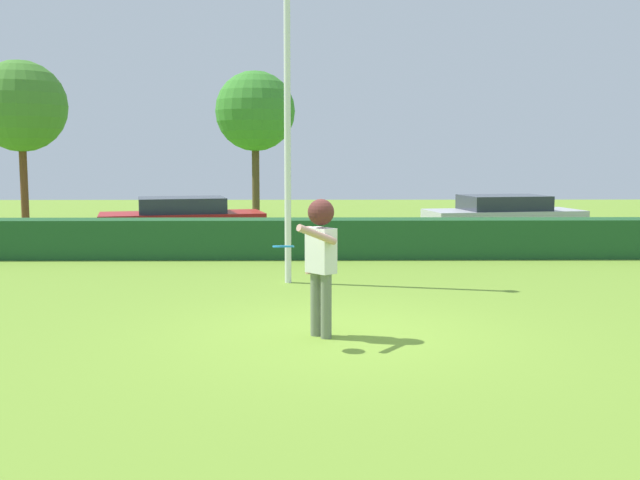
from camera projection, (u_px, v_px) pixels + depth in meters
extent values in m
plane|color=olive|center=(342.00, 334.00, 9.79)|extent=(60.00, 60.00, 0.00)
cylinder|color=slate|center=(326.00, 306.00, 9.54)|extent=(0.14, 0.14, 0.84)
cylinder|color=slate|center=(316.00, 304.00, 9.69)|extent=(0.14, 0.14, 0.84)
cube|color=silver|center=(321.00, 250.00, 9.53)|extent=(0.42, 0.43, 0.58)
cylinder|color=tan|center=(317.00, 235.00, 9.15)|extent=(0.52, 0.47, 0.30)
cylinder|color=tan|center=(309.00, 250.00, 9.71)|extent=(0.09, 0.09, 0.62)
sphere|color=tan|center=(321.00, 215.00, 9.48)|extent=(0.22, 0.22, 0.22)
sphere|color=#4D231F|center=(321.00, 212.00, 9.48)|extent=(0.34, 0.34, 0.34)
cylinder|color=#268CE5|center=(283.00, 246.00, 9.00)|extent=(0.26, 0.26, 0.05)
cylinder|color=silver|center=(287.00, 129.00, 13.46)|extent=(0.12, 0.12, 5.62)
cube|color=#1E4F26|center=(328.00, 238.00, 17.12)|extent=(25.76, 0.90, 0.89)
cube|color=#B21E1E|center=(182.00, 223.00, 19.55)|extent=(4.48, 2.63, 0.55)
cube|color=#2D333D|center=(182.00, 205.00, 19.49)|extent=(2.50, 2.03, 0.40)
cylinder|color=black|center=(234.00, 229.00, 20.75)|extent=(0.61, 0.24, 0.60)
cylinder|color=black|center=(243.00, 235.00, 19.12)|extent=(0.61, 0.24, 0.60)
cylinder|color=black|center=(125.00, 232.00, 20.04)|extent=(0.61, 0.24, 0.60)
cylinder|color=black|center=(124.00, 238.00, 18.40)|extent=(0.61, 0.24, 0.60)
cube|color=#B7B7BC|center=(503.00, 220.00, 20.54)|extent=(4.43, 2.39, 0.55)
cube|color=#2D333D|center=(504.00, 203.00, 20.49)|extent=(2.43, 1.91, 0.40)
cylinder|color=black|center=(538.00, 226.00, 21.67)|extent=(0.61, 0.20, 0.60)
cylinder|color=black|center=(568.00, 232.00, 20.01)|extent=(0.61, 0.20, 0.60)
cylinder|color=black|center=(442.00, 228.00, 21.14)|extent=(0.61, 0.20, 0.60)
cylinder|color=black|center=(464.00, 234.00, 19.47)|extent=(0.61, 0.20, 0.60)
cylinder|color=brown|center=(24.00, 180.00, 24.63)|extent=(0.25, 0.25, 3.05)
sphere|color=#42812B|center=(21.00, 106.00, 24.36)|extent=(2.98, 2.98, 2.98)
cylinder|color=#503F23|center=(256.00, 178.00, 26.86)|extent=(0.27, 0.27, 3.06)
sphere|color=#3B872C|center=(255.00, 111.00, 26.59)|extent=(2.85, 2.85, 2.85)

